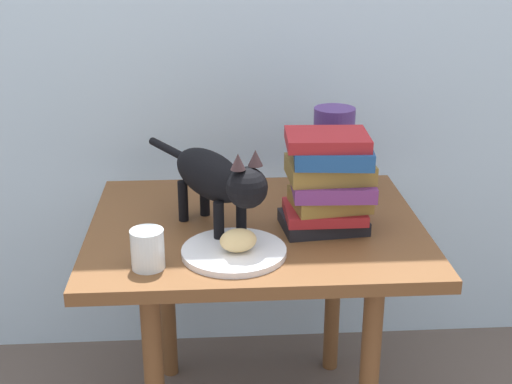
# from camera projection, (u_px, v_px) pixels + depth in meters

# --- Properties ---
(side_table) EXTENTS (0.79, 0.64, 0.58)m
(side_table) POSITION_uv_depth(u_px,v_px,m) (256.00, 253.00, 1.72)
(side_table) COLOR brown
(side_table) RESTS_ON ground
(plate) EXTENTS (0.23, 0.23, 0.01)m
(plate) POSITION_uv_depth(u_px,v_px,m) (234.00, 252.00, 1.53)
(plate) COLOR white
(plate) RESTS_ON side_table
(bread_roll) EXTENTS (0.09, 0.07, 0.05)m
(bread_roll) POSITION_uv_depth(u_px,v_px,m) (238.00, 240.00, 1.51)
(bread_roll) COLOR #E0BC7A
(bread_roll) RESTS_ON plate
(cat) EXTENTS (0.28, 0.42, 0.23)m
(cat) POSITION_uv_depth(u_px,v_px,m) (216.00, 178.00, 1.60)
(cat) COLOR black
(cat) RESTS_ON side_table
(book_stack) EXTENTS (0.21, 0.17, 0.23)m
(book_stack) POSITION_uv_depth(u_px,v_px,m) (329.00, 182.00, 1.62)
(book_stack) COLOR black
(book_stack) RESTS_ON side_table
(green_vase) EXTENTS (0.11, 0.11, 0.23)m
(green_vase) POSITION_uv_depth(u_px,v_px,m) (333.00, 152.00, 1.83)
(green_vase) COLOR #4C2D72
(green_vase) RESTS_ON side_table
(candle_jar) EXTENTS (0.07, 0.07, 0.08)m
(candle_jar) POSITION_uv_depth(u_px,v_px,m) (148.00, 251.00, 1.46)
(candle_jar) COLOR silver
(candle_jar) RESTS_ON side_table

